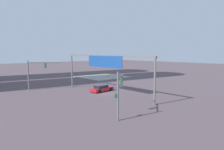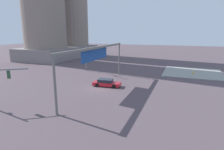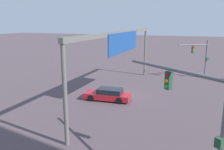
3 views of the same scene
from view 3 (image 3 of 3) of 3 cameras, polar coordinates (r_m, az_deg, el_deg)
name	(u,v)px [view 3 (image 3 of 3)]	position (r m, az deg, el deg)	size (l,w,h in m)	color
ground_plane	(119,96)	(24.62, 1.74, -5.12)	(223.22, 223.22, 0.00)	#53444A
traffic_signal_near_corner	(197,107)	(11.44, 20.15, -7.27)	(4.12, 5.18, 5.68)	slate
traffic_signal_opposite_side	(201,54)	(33.71, 20.93, 4.80)	(2.64, 3.90, 5.23)	slate
overhead_sign_gantry	(122,42)	(23.46, 2.54, 8.06)	(21.62, 0.43, 6.74)	slate
sedan_car_approaching	(108,95)	(23.15, -1.00, -4.81)	(2.10, 4.73, 1.21)	#B31B24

